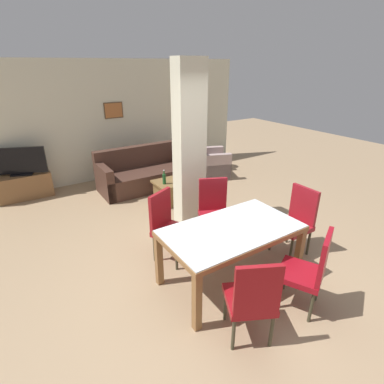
{
  "coord_description": "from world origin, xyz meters",
  "views": [
    {
      "loc": [
        -2.11,
        -2.38,
        2.61
      ],
      "look_at": [
        0.0,
        0.89,
        0.92
      ],
      "focal_mm": 28.0,
      "sensor_mm": 36.0,
      "label": 1
    }
  ],
  "objects_px": {
    "tv_screen": "(19,162)",
    "floor_lamp": "(194,115)",
    "bottle": "(164,179)",
    "dining_chair_near_left": "(252,297)",
    "coffee_table": "(171,192)",
    "dining_chair_near_right": "(309,269)",
    "sofa": "(145,174)",
    "tv_stand": "(25,186)",
    "dining_table": "(231,239)",
    "dining_chair_head_right": "(296,219)",
    "armchair": "(208,165)",
    "dining_chair_far_right": "(214,209)",
    "dining_chair_far_left": "(168,224)"
  },
  "relations": [
    {
      "from": "tv_stand",
      "to": "sofa",
      "type": "bearing_deg",
      "value": -18.4
    },
    {
      "from": "coffee_table",
      "to": "floor_lamp",
      "type": "height_order",
      "value": "floor_lamp"
    },
    {
      "from": "dining_table",
      "to": "armchair",
      "type": "height_order",
      "value": "armchair"
    },
    {
      "from": "coffee_table",
      "to": "dining_table",
      "type": "bearing_deg",
      "value": -101.71
    },
    {
      "from": "dining_chair_near_left",
      "to": "dining_chair_near_right",
      "type": "xyz_separation_m",
      "value": [
        0.83,
        -0.02,
        0.0
      ]
    },
    {
      "from": "dining_chair_near_right",
      "to": "dining_chair_far_left",
      "type": "height_order",
      "value": "same"
    },
    {
      "from": "dining_table",
      "to": "tv_screen",
      "type": "xyz_separation_m",
      "value": [
        -1.91,
        4.31,
        0.17
      ]
    },
    {
      "from": "sofa",
      "to": "dining_chair_head_right",
      "type": "bearing_deg",
      "value": 102.56
    },
    {
      "from": "dining_chair_far_left",
      "to": "floor_lamp",
      "type": "height_order",
      "value": "floor_lamp"
    },
    {
      "from": "coffee_table",
      "to": "dining_chair_far_left",
      "type": "bearing_deg",
      "value": -120.02
    },
    {
      "from": "dining_chair_near_left",
      "to": "dining_chair_near_right",
      "type": "distance_m",
      "value": 0.83
    },
    {
      "from": "dining_chair_far_right",
      "to": "tv_stand",
      "type": "bearing_deg",
      "value": -31.12
    },
    {
      "from": "bottle",
      "to": "dining_chair_near_left",
      "type": "bearing_deg",
      "value": -103.42
    },
    {
      "from": "bottle",
      "to": "dining_table",
      "type": "bearing_deg",
      "value": -98.45
    },
    {
      "from": "dining_table",
      "to": "sofa",
      "type": "xyz_separation_m",
      "value": [
        0.43,
        3.53,
        -0.32
      ]
    },
    {
      "from": "bottle",
      "to": "tv_stand",
      "type": "height_order",
      "value": "bottle"
    },
    {
      "from": "dining_chair_far_left",
      "to": "armchair",
      "type": "height_order",
      "value": "dining_chair_far_left"
    },
    {
      "from": "bottle",
      "to": "tv_stand",
      "type": "relative_size",
      "value": 0.28
    },
    {
      "from": "dining_chair_head_right",
      "to": "coffee_table",
      "type": "distance_m",
      "value": 2.6
    },
    {
      "from": "dining_table",
      "to": "coffee_table",
      "type": "relative_size",
      "value": 2.76
    },
    {
      "from": "floor_lamp",
      "to": "armchair",
      "type": "bearing_deg",
      "value": -91.09
    },
    {
      "from": "dining_chair_head_right",
      "to": "dining_chair_far_left",
      "type": "bearing_deg",
      "value": 61.83
    },
    {
      "from": "sofa",
      "to": "dining_chair_far_right",
      "type": "bearing_deg",
      "value": 89.55
    },
    {
      "from": "tv_screen",
      "to": "floor_lamp",
      "type": "height_order",
      "value": "floor_lamp"
    },
    {
      "from": "bottle",
      "to": "armchair",
      "type": "bearing_deg",
      "value": 27.63
    },
    {
      "from": "sofa",
      "to": "bottle",
      "type": "bearing_deg",
      "value": 86.3
    },
    {
      "from": "dining_chair_far_right",
      "to": "dining_table",
      "type": "bearing_deg",
      "value": 90.0
    },
    {
      "from": "tv_stand",
      "to": "floor_lamp",
      "type": "xyz_separation_m",
      "value": [
        3.96,
        -0.34,
        1.15
      ]
    },
    {
      "from": "bottle",
      "to": "tv_stand",
      "type": "bearing_deg",
      "value": 140.61
    },
    {
      "from": "dining_chair_head_right",
      "to": "floor_lamp",
      "type": "distance_m",
      "value": 4.15
    },
    {
      "from": "dining_table",
      "to": "dining_chair_near_right",
      "type": "bearing_deg",
      "value": -63.63
    },
    {
      "from": "dining_chair_far_right",
      "to": "floor_lamp",
      "type": "relative_size",
      "value": 0.6
    },
    {
      "from": "dining_chair_far_right",
      "to": "dining_chair_head_right",
      "type": "distance_m",
      "value": 1.21
    },
    {
      "from": "dining_chair_near_left",
      "to": "coffee_table",
      "type": "xyz_separation_m",
      "value": [
        0.93,
        3.3,
        -0.31
      ]
    },
    {
      "from": "dining_chair_far_left",
      "to": "bottle",
      "type": "xyz_separation_m",
      "value": [
        0.78,
        1.57,
        0.01
      ]
    },
    {
      "from": "dining_chair_near_left",
      "to": "armchair",
      "type": "height_order",
      "value": "dining_chair_near_left"
    },
    {
      "from": "dining_table",
      "to": "dining_chair_far_right",
      "type": "height_order",
      "value": "dining_chair_far_right"
    },
    {
      "from": "floor_lamp",
      "to": "dining_chair_near_right",
      "type": "bearing_deg",
      "value": -108.84
    },
    {
      "from": "dining_chair_near_left",
      "to": "dining_chair_far_left",
      "type": "height_order",
      "value": "same"
    },
    {
      "from": "dining_chair_head_right",
      "to": "bottle",
      "type": "height_order",
      "value": "dining_chair_head_right"
    },
    {
      "from": "armchair",
      "to": "dining_chair_near_right",
      "type": "bearing_deg",
      "value": -0.45
    },
    {
      "from": "bottle",
      "to": "dining_chair_head_right",
      "type": "bearing_deg",
      "value": -70.67
    },
    {
      "from": "armchair",
      "to": "bottle",
      "type": "bearing_deg",
      "value": -41.44
    },
    {
      "from": "dining_chair_head_right",
      "to": "dining_chair_near_right",
      "type": "xyz_separation_m",
      "value": [
        -0.8,
        -0.84,
        0.0
      ]
    },
    {
      "from": "dining_chair_near_right",
      "to": "armchair",
      "type": "xyz_separation_m",
      "value": [
        1.63,
        4.16,
        -0.24
      ]
    },
    {
      "from": "dining_chair_far_right",
      "to": "tv_stand",
      "type": "xyz_separation_m",
      "value": [
        -2.32,
        3.41,
        -0.28
      ]
    },
    {
      "from": "sofa",
      "to": "coffee_table",
      "type": "distance_m",
      "value": 1.05
    },
    {
      "from": "coffee_table",
      "to": "dining_chair_near_right",
      "type": "bearing_deg",
      "value": -91.71
    },
    {
      "from": "sofa",
      "to": "bottle",
      "type": "relative_size",
      "value": 7.15
    },
    {
      "from": "dining_table",
      "to": "dining_chair_near_left",
      "type": "relative_size",
      "value": 1.68
    }
  ]
}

